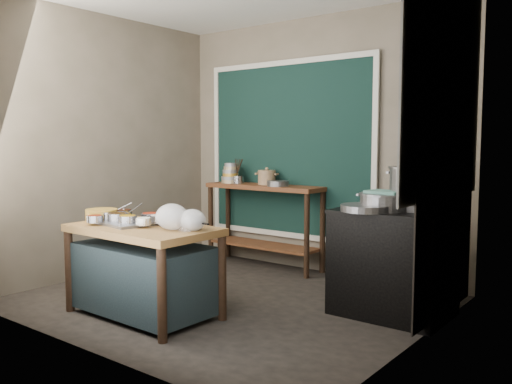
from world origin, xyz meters
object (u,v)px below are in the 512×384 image
Objects in this scene: back_counter at (264,226)px; yellow_basin at (102,215)px; steamer at (385,202)px; saucepan at (189,223)px; ceramic_crock at (267,178)px; stove_block at (393,264)px; stock_pot at (416,188)px; condiment_tray at (126,223)px; prep_table at (144,271)px; utensil_cup at (238,179)px.

yellow_basin is at bearing -95.93° from back_counter.
saucepan is at bearing -135.37° from steamer.
saucepan is at bearing -70.29° from ceramic_crock.
yellow_basin is at bearing -147.74° from stove_block.
back_counter is 3.17× the size of stock_pot.
yellow_basin is 2.68m from stock_pot.
condiment_tray is 2.09m from ceramic_crock.
steamer is (1.13, 1.12, 0.14)m from saucepan.
saucepan is 2.09m from ceramic_crock.
prep_table is 2.18m from ceramic_crock.
yellow_basin is 0.63× the size of steamer.
ceramic_crock reaches higher than stove_block.
condiment_tray is at bearing -88.25° from ceramic_crock.
steamer is at bearing 34.86° from condiment_tray.
stock_pot is 0.28m from steamer.
stove_block is 2.12m from ceramic_crock.
stove_block is at bearing 53.45° from saucepan.
condiment_tray is at bearing 4.91° from yellow_basin.
steamer is (-0.05, -0.08, 0.53)m from stove_block.
yellow_basin is at bearing -163.24° from saucepan.
back_counter is at bearing -115.81° from ceramic_crock.
back_counter is 2.06m from condiment_tray.
ceramic_crock is (-0.06, 2.07, 0.26)m from condiment_tray.
stock_pot is (2.25, 1.44, 0.26)m from yellow_basin.
saucepan is (0.93, 0.14, 0.00)m from yellow_basin.
ceramic_crock is 2.02m from steamer.
ceramic_crock is (0.02, 0.03, 0.55)m from back_counter.
stock_pot reaches higher than back_counter.
stock_pot is at bearing -14.22° from utensil_cup.
prep_table is at bearing -141.17° from stove_block.
stove_block is (1.90, -0.73, -0.05)m from back_counter.
utensil_cup reaches higher than steamer.
steamer is at bearing 52.84° from saucepan.
condiment_tray is 2.17m from steamer.
ceramic_crock is (-1.88, 0.76, 0.60)m from stove_block.
stove_block is 0.53m from steamer.
stock_pot reaches higher than saucepan.
condiment_tray is (-1.82, -1.31, 0.34)m from stove_block.
back_counter is 0.55m from ceramic_crock.
yellow_basin is 1.31× the size of saucepan.
yellow_basin is 2.12m from ceramic_crock.
condiment_tray is at bearing -144.29° from stove_block.
prep_table is 2.74× the size of stock_pot.
utensil_cup reaches higher than stove_block.
stove_block is 1.72m from saucepan.
ceramic_crock is at bearing 117.91° from saucepan.
ceramic_crock is at bearing 83.75° from yellow_basin.
saucepan is 1.41× the size of utensil_cup.
utensil_cup reaches higher than condiment_tray.
yellow_basin is 2.07m from utensil_cup.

